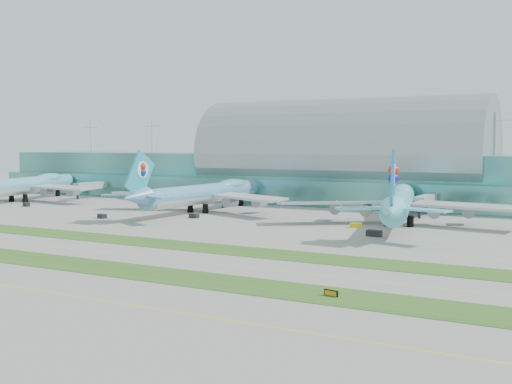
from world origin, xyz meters
The scene contains 16 objects.
ground centered at (0.00, 0.00, 0.00)m, with size 700.00×700.00×0.00m, color gray.
terminal centered at (0.01, 128.79, 14.23)m, with size 340.00×69.10×36.00m.
grass_strip_near centered at (0.00, -28.00, 0.04)m, with size 420.00×12.00×0.08m, color #2D591E.
grass_strip_far centered at (0.00, 2.00, 0.04)m, with size 420.00×12.00×0.08m, color #2D591E.
taxiline_b centered at (0.00, -14.00, 0.01)m, with size 420.00×0.35×0.01m, color yellow.
taxiline_c centered at (0.00, 18.00, 0.01)m, with size 420.00×0.35×0.01m, color yellow.
taxiline_d centered at (0.00, 40.00, 0.01)m, with size 420.00×0.35×0.01m, color yellow.
airliner_a centered at (-119.44, 67.96, 7.04)m, with size 70.70×81.68×22.82m.
airliner_b centered at (-28.73, 69.31, 6.91)m, with size 71.75×81.29×22.40m.
airliner_c centered at (42.92, 66.49, 7.08)m, with size 71.40×82.37×22.95m.
gse_b centered at (-99.62, 51.18, 0.78)m, with size 3.00×1.66×1.57m, color black.
gse_c centered at (-46.62, 35.57, 0.70)m, with size 3.24×1.89×1.40m, color black.
gse_d centered at (-20.84, 50.75, 0.72)m, with size 3.23×1.70×1.44m, color black.
gse_e centered at (33.85, 53.59, 0.65)m, with size 3.26×1.82×1.31m, color yellow.
gse_f centered at (44.30, 38.86, 0.84)m, with size 3.85×2.02×1.69m, color black.
taxiway_sign_east centered at (59.87, -28.40, 0.54)m, with size 2.57×0.76×1.09m.
Camera 1 is at (97.96, -121.55, 24.09)m, focal length 45.00 mm.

